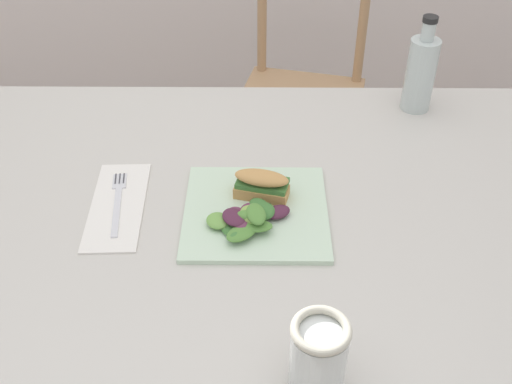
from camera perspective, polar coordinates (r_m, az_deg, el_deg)
The scene contains 9 objects.
dining_table at distance 1.21m, azimuth -1.78°, elevation -5.81°, with size 1.43×0.95×0.74m.
chair_wooden_far at distance 2.09m, azimuth 4.25°, elevation 9.07°, with size 0.48×0.48×0.87m.
plate_lunch at distance 1.13m, azimuth -0.02°, elevation -1.86°, with size 0.26×0.26×0.01m, color beige.
sandwich_half_front at distance 1.14m, azimuth 0.54°, elevation 0.74°, with size 0.11×0.07×0.06m.
salad_mixed_greens at distance 1.09m, azimuth -0.67°, elevation -2.40°, with size 0.17×0.13×0.04m.
napkin_folded at distance 1.18m, azimuth -12.77°, elevation -1.23°, with size 0.10×0.26×0.00m, color silver.
fork_on_napkin at distance 1.19m, azimuth -12.75°, elevation -0.56°, with size 0.04×0.19×0.00m.
bottle_cold_brew at distance 1.45m, azimuth 15.02°, elevation 10.32°, with size 0.07×0.07×0.22m.
mason_jar_iced_tea at distance 0.85m, azimuth 5.80°, elevation -15.30°, with size 0.08×0.08×0.12m.
Camera 1 is at (0.19, -0.89, 1.48)m, focal length 42.91 mm.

